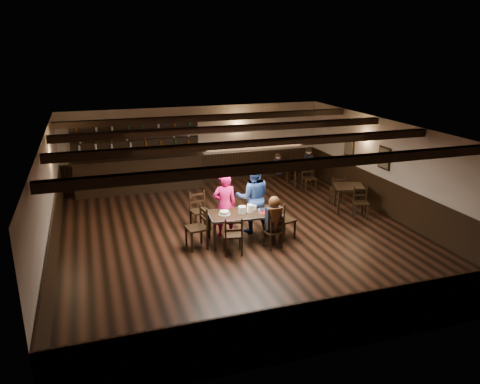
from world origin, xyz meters
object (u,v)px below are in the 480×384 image
object	(u,v)px
woman_pink	(225,205)
chair_near_right	(275,230)
dining_table	(244,215)
man_blue	(253,198)
bar_counter	(139,170)
cake	(224,213)
chair_near_left	(233,233)

from	to	relation	value
woman_pink	chair_near_right	bearing A→B (deg)	133.73
dining_table	man_blue	size ratio (longest dim) A/B	0.98
chair_near_right	bar_counter	size ratio (longest dim) A/B	0.18
dining_table	cake	size ratio (longest dim) A/B	6.39
woman_pink	man_blue	world-z (taller)	man_blue
chair_near_right	cake	xyz separation A→B (m)	(-1.05, 0.68, 0.33)
chair_near_right	woman_pink	world-z (taller)	woman_pink
chair_near_right	man_blue	xyz separation A→B (m)	(-0.13, 1.20, 0.46)
woman_pink	cake	bearing A→B (deg)	78.98
chair_near_left	chair_near_right	distance (m)	1.05
chair_near_left	bar_counter	size ratio (longest dim) A/B	0.22
chair_near_left	chair_near_right	xyz separation A→B (m)	(1.05, 0.04, -0.08)
woman_pink	cake	xyz separation A→B (m)	(-0.15, -0.49, -0.03)
woman_pink	bar_counter	distance (m)	4.83
chair_near_left	man_blue	world-z (taller)	man_blue
dining_table	bar_counter	size ratio (longest dim) A/B	0.42
dining_table	chair_near_left	xyz separation A→B (m)	(-0.50, -0.68, -0.13)
man_blue	bar_counter	xyz separation A→B (m)	(-2.40, 4.52, -0.20)
chair_near_left	man_blue	distance (m)	1.59
chair_near_right	woman_pink	xyz separation A→B (m)	(-0.89, 1.17, 0.36)
cake	bar_counter	bearing A→B (deg)	106.33
chair_near_left	chair_near_right	world-z (taller)	chair_near_left
man_blue	bar_counter	size ratio (longest dim) A/B	0.43
dining_table	bar_counter	xyz separation A→B (m)	(-1.98, 5.07, 0.04)
bar_counter	dining_table	bearing A→B (deg)	-68.73
dining_table	cake	distance (m)	0.51
chair_near_left	chair_near_right	bearing A→B (deg)	2.18
man_blue	cake	xyz separation A→B (m)	(-0.92, -0.52, -0.14)
chair_near_left	cake	world-z (taller)	chair_near_left
dining_table	woman_pink	size ratio (longest dim) A/B	1.11
woman_pink	cake	distance (m)	0.51
woman_pink	cake	world-z (taller)	woman_pink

